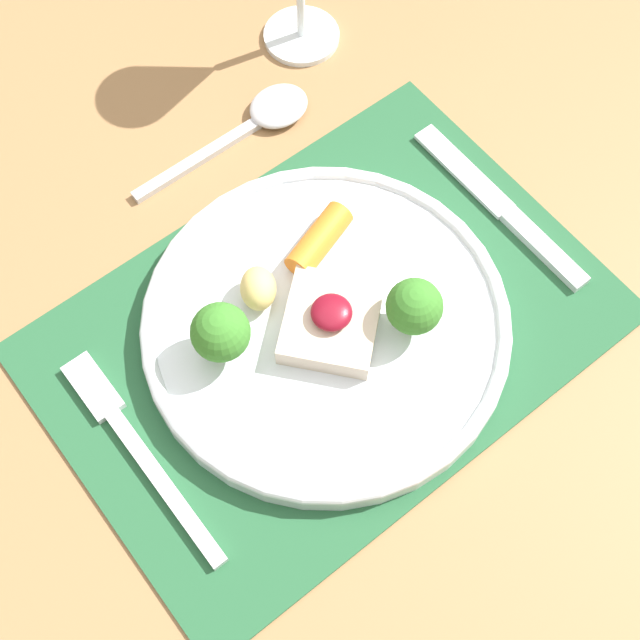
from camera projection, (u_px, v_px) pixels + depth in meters
ground_plane at (323, 535)px, 1.39m from camera, size 8.00×8.00×0.00m
dining_table at (325, 372)px, 0.78m from camera, size 1.38×1.13×0.75m
placemat at (326, 331)px, 0.71m from camera, size 0.43×0.30×0.00m
dinner_plate at (319, 323)px, 0.69m from camera, size 0.29×0.29×0.07m
fork at (133, 442)px, 0.66m from camera, size 0.02×0.20×0.01m
knife at (510, 216)px, 0.75m from camera, size 0.02×0.20×0.01m
spoon at (264, 116)px, 0.79m from camera, size 0.18×0.05×0.02m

